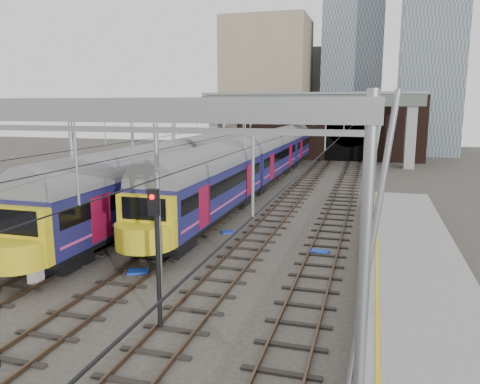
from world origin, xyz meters
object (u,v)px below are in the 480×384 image
(train_main, at_px, (284,148))
(signal_near_centre, at_px, (157,243))
(relay_cabinet, at_px, (35,271))
(train_second, at_px, (181,171))

(train_main, relative_size, signal_near_centre, 14.09)
(signal_near_centre, height_order, relay_cabinet, signal_near_centre)
(train_second, xyz_separation_m, signal_near_centre, (7.41, -19.47, 0.51))
(train_main, height_order, signal_near_centre, train_main)
(train_main, relative_size, relay_cabinet, 64.22)
(train_main, bearing_deg, train_second, -100.56)
(train_second, distance_m, relay_cabinet, 17.13)
(signal_near_centre, bearing_deg, relay_cabinet, 162.62)
(train_main, bearing_deg, relay_cabinet, -95.48)
(train_second, bearing_deg, train_main, 79.44)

